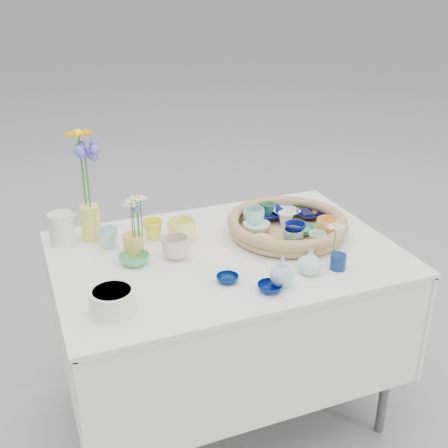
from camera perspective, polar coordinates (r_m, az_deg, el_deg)
name	(u,v)px	position (r m, az deg, el deg)	size (l,w,h in m)	color
ground	(226,410)	(2.54, 0.18, -18.33)	(80.00, 80.00, 0.00)	gray
display_table	(226,410)	(2.54, 0.18, -18.33)	(1.26, 0.86, 0.77)	white
wicker_tray	(287,225)	(2.22, 6.44, -0.15)	(0.47, 0.47, 0.08)	#A07A4F
tray_ceramic_0	(269,214)	(2.33, 4.57, 0.98)	(0.14, 0.14, 0.03)	navy
tray_ceramic_1	(310,215)	(2.35, 8.73, 0.90)	(0.11, 0.11, 0.03)	black
tray_ceramic_2	(327,227)	(2.20, 10.42, -0.31)	(0.09, 0.09, 0.07)	#FFB757
tray_ceramic_3	(302,230)	(2.21, 7.95, -0.61)	(0.09, 0.09, 0.03)	#3D9863
tray_ceramic_4	(293,237)	(2.11, 7.04, -1.29)	(0.08, 0.08, 0.06)	gray
tray_ceramic_5	(257,227)	(2.21, 3.33, -0.34)	(0.11, 0.11, 0.03)	silver
tray_ceramic_6	(254,216)	(2.26, 3.04, 0.81)	(0.09, 0.09, 0.07)	#9DDED2
tray_ceramic_7	(286,219)	(2.26, 6.29, 0.51)	(0.06, 0.06, 0.06)	white
tray_ceramic_8	(286,213)	(2.36, 6.30, 1.14)	(0.11, 0.11, 0.03)	#9FDDFF
tray_ceramic_9	(295,232)	(2.13, 7.23, -0.82)	(0.08, 0.08, 0.07)	navy
tray_ceramic_10	(261,242)	(2.10, 3.78, -1.87)	(0.10, 0.10, 0.03)	#FFC164
tray_ceramic_11	(317,240)	(2.10, 9.43, -1.62)	(0.06, 0.06, 0.06)	#A9D1BE
tray_ceramic_12	(268,209)	(2.35, 4.52, 1.51)	(0.06, 0.06, 0.05)	#2F7443
loose_ceramic_0	(153,229)	(2.20, -7.24, -0.52)	(0.08, 0.08, 0.07)	yellow
loose_ceramic_1	(182,230)	(2.17, -4.31, -0.61)	(0.11, 0.11, 0.09)	#FFF975
loose_ceramic_2	(134,259)	(2.03, -9.09, -3.56)	(0.11, 0.11, 0.03)	#4EA965
loose_ceramic_3	(176,248)	(2.04, -4.90, -2.40)	(0.10, 0.10, 0.08)	beige
loose_ceramic_4	(227,279)	(1.89, 0.36, -5.58)	(0.08, 0.08, 0.02)	#001750
loose_ceramic_5	(108,237)	(2.16, -11.70, -1.34)	(0.08, 0.08, 0.07)	#ACE1D7
loose_ceramic_6	(270,288)	(1.85, 4.70, -6.45)	(0.08, 0.08, 0.03)	#011256
fluted_bowl	(113,301)	(1.76, -11.24, -7.66)	(0.14, 0.14, 0.07)	silver
bud_vase_paleblue	(282,270)	(1.86, 5.90, -4.68)	(0.08, 0.08, 0.12)	#A6BECC
bud_vase_seafoam	(310,261)	(1.95, 8.73, -3.78)	(0.09, 0.09, 0.09)	#ACDEC7
bud_vase_cobalt	(338,262)	(2.00, 11.51, -3.77)	(0.06, 0.06, 0.06)	navy
single_daisy	(335,240)	(1.97, 11.18, -1.64)	(0.07, 0.07, 0.12)	white
tall_vase_yellow	(91,222)	(2.22, -13.38, 0.16)	(0.07, 0.07, 0.14)	#E8E050
gerbera	(82,170)	(2.16, -14.19, 5.33)	(0.12, 0.12, 0.30)	orange
hydrangea	(88,180)	(2.15, -13.69, 4.35)	(0.09, 0.09, 0.30)	#4B4FBC
white_pitcher	(61,229)	(2.21, -16.19, -0.49)	(0.13, 0.09, 0.13)	silver
daisy_cup	(133,245)	(2.08, -9.19, -2.08)	(0.08, 0.08, 0.08)	gold
daisy_posy	(135,215)	(2.03, -9.00, 0.91)	(0.08, 0.08, 0.16)	white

